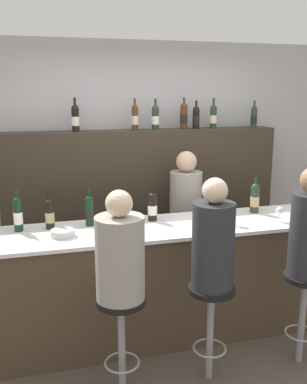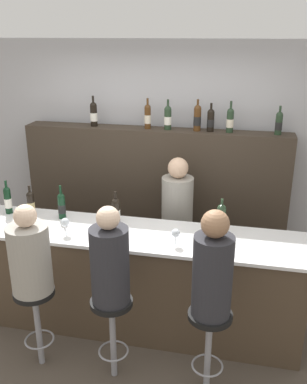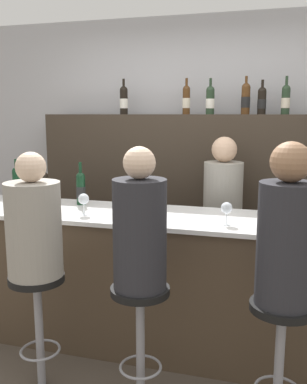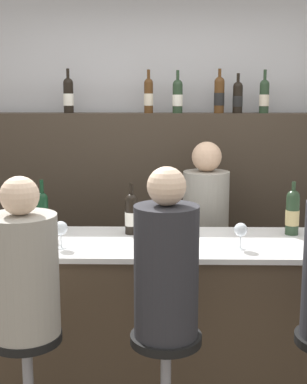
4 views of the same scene
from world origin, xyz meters
The scene contains 26 objects.
ground_plane centered at (0.00, 0.00, 0.00)m, with size 16.00×16.00×0.00m, color #4C4238.
wall_back centered at (0.00, 1.71, 1.30)m, with size 6.40×0.05×2.60m.
bar_counter centered at (0.00, 0.32, 0.49)m, with size 3.14×0.67×0.98m.
back_bar_cabinet centered at (0.00, 1.48, 0.84)m, with size 2.95×0.28×1.67m.
wine_bottle_counter_0 centered at (-1.26, 0.48, 1.12)m, with size 0.07×0.07×0.34m.
wine_bottle_counter_1 centered at (-1.02, 0.48, 1.11)m, with size 0.07×0.07×0.31m.
wine_bottle_counter_2 centered at (-0.70, 0.48, 1.11)m, with size 0.07×0.07×0.33m.
wine_bottle_counter_3 centered at (-0.16, 0.48, 1.11)m, with size 0.08×0.08×0.31m.
wine_bottle_counter_4 centered at (0.81, 0.48, 1.12)m, with size 0.08×0.08×0.32m.
wine_bottle_backbar_0 centered at (-0.70, 1.48, 1.81)m, with size 0.08×0.08×0.34m.
wine_bottle_backbar_1 centered at (-0.08, 1.48, 1.81)m, with size 0.07×0.07×0.33m.
wine_bottle_backbar_2 centered at (0.14, 1.48, 1.80)m, with size 0.08×0.08×0.32m.
wine_bottle_backbar_3 centered at (0.46, 1.48, 1.81)m, with size 0.08×0.08×0.33m.
wine_bottle_backbar_4 centered at (0.60, 1.48, 1.79)m, with size 0.08×0.08×0.30m.
wine_bottle_backbar_5 centered at (0.80, 1.48, 1.80)m, with size 0.07×0.07×0.33m.
wine_glass_0 centered at (-0.53, 0.17, 1.09)m, with size 0.08×0.08×0.15m.
wine_glass_1 centered at (0.45, 0.17, 1.09)m, with size 0.07×0.07×0.15m.
wine_glass_2 centered at (0.87, 0.17, 1.07)m, with size 0.07×0.07×0.13m.
metal_bowl centered at (-0.93, 0.26, 1.01)m, with size 0.19×0.19×0.05m.
bar_stool_left centered at (-0.61, -0.36, 0.56)m, with size 0.33×0.33×0.73m.
guest_seated_left centered at (-0.61, -0.36, 1.04)m, with size 0.32×0.32×0.74m.
bar_stool_middle centered at (0.04, -0.36, 0.56)m, with size 0.33×0.33×0.73m.
guest_seated_middle centered at (0.04, -0.36, 1.07)m, with size 0.29×0.29×0.78m.
bar_stool_right centered at (0.80, -0.36, 0.56)m, with size 0.33×0.33×0.73m.
guest_seated_right centered at (0.80, -0.36, 1.09)m, with size 0.29×0.29×0.82m.
bartender centered at (0.33, 1.02, 0.69)m, with size 0.32×0.32×1.50m.
Camera 3 is at (0.73, -2.49, 1.68)m, focal length 40.00 mm.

